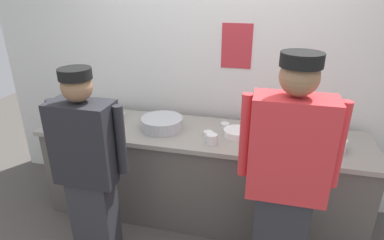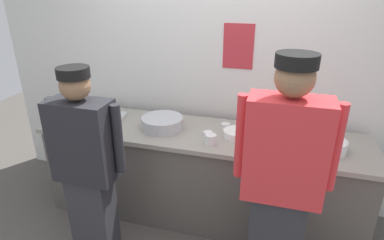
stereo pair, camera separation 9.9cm
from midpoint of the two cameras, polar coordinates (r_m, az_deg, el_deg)
name	(u,v)px [view 2 (the right image)]	position (r m, az deg, el deg)	size (l,w,h in m)	color
ground_plane	(189,239)	(3.07, 0.48, -20.11)	(9.00, 9.00, 0.00)	#514C47
wall_back	(214,71)	(3.17, 4.75, 8.51)	(4.54, 0.11, 2.62)	silver
prep_counter	(200,174)	(3.09, 2.38, -9.51)	(2.90, 0.70, 0.88)	#56514C
chef_near_left	(87,167)	(2.52, -16.84, -7.81)	(0.58, 0.24, 1.60)	#2D2D33
chef_center	(282,182)	(2.18, 16.69, -10.32)	(0.63, 0.24, 1.75)	#2D2D33
plate_stack_front	(236,134)	(2.81, 8.74, -2.37)	(0.22, 0.22, 0.06)	white
plate_stack_rear	(330,146)	(2.77, 24.00, -4.15)	(0.24, 0.24, 0.10)	white
mixing_bowl_steel	(162,123)	(2.93, -4.25, -0.51)	(0.37, 0.37, 0.11)	#B7BABF
sheet_tray	(98,118)	(3.25, -15.27, 0.35)	(0.48, 0.34, 0.02)	#B7BABF
squeeze_bottle_primary	(263,119)	(2.98, 13.26, 0.12)	(0.06, 0.06, 0.19)	red
ramekin_green_sauce	(226,125)	(2.98, 6.84, -0.92)	(0.08, 0.08, 0.04)	white
ramekin_orange_sauce	(208,134)	(2.80, 3.80, -2.41)	(0.08, 0.08, 0.04)	white
ramekin_yellow_sauce	(255,144)	(2.68, 11.98, -4.12)	(0.10, 0.10, 0.04)	white
ramekin_red_sauce	(283,144)	(2.73, 16.64, -4.09)	(0.10, 0.10, 0.04)	white
deli_cup	(211,140)	(2.65, 4.37, -3.44)	(0.09, 0.09, 0.08)	white
chefs_knife	(288,135)	(2.93, 17.38, -2.60)	(0.28, 0.03, 0.02)	#B7BABF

